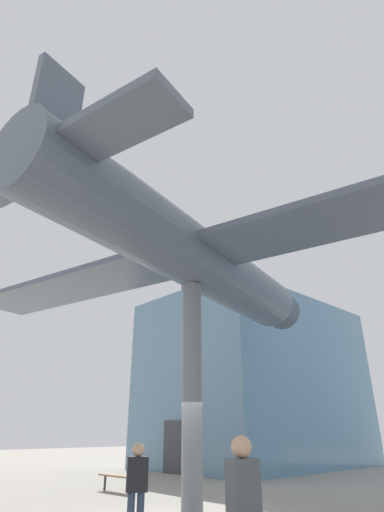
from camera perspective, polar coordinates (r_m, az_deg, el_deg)
The scene contains 6 objects.
glass_pavilion_left at distance 25.59m, azimuth 9.14°, elevation -17.51°, with size 8.51×12.57×9.54m.
support_pylon_central at distance 10.59m, azimuth 0.00°, elevation -18.57°, with size 0.51×0.51×5.60m.
suspended_airplane at distance 11.70m, azimuth 0.61°, elevation -0.31°, with size 18.92×13.40×3.36m.
visitor_person at distance 8.85m, azimuth -7.89°, elevation -29.47°, with size 0.39×0.46×1.64m.
visitor_second at distance 5.78m, azimuth 7.42°, elevation -31.53°, with size 0.29×0.43×1.80m.
plaza_bench at distance 15.43m, azimuth -10.66°, elevation -28.61°, with size 1.65×0.52×0.50m.
Camera 1 is at (7.76, -7.15, 1.86)m, focal length 28.00 mm.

